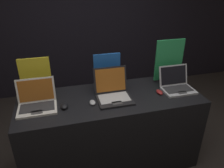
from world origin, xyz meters
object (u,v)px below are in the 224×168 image
Objects in this scene: laptop_middle at (113,92)px; promo_stand_back at (169,62)px; mouse_middle at (92,103)px; laptop_back at (177,84)px; mouse_back at (159,92)px; laptop_front at (37,102)px; promo_stand_middle at (107,72)px; mouse_front at (64,106)px; promo_stand_front at (36,78)px.

promo_stand_back reaches higher than laptop_middle.
mouse_middle is 0.27× the size of laptop_back.
laptop_middle is 3.24× the size of mouse_back.
promo_stand_middle reaches higher than laptop_front.
promo_stand_back is (1.22, 0.29, 0.22)m from mouse_front.
mouse_back is (-0.22, -0.04, -0.04)m from laptop_back.
mouse_middle is 1.02m from promo_stand_back.
promo_stand_back reaches higher than mouse_front.
mouse_front is at bearing -54.13° from promo_stand_front.
laptop_back is (1.46, -0.01, -0.00)m from laptop_front.
laptop_middle is at bearing -20.14° from promo_stand_front.
laptop_middle is 0.90× the size of promo_stand_middle.
mouse_middle is 0.73m from mouse_back.
promo_stand_middle is at bearing 177.45° from promo_stand_back.
mouse_middle is at bearing -162.83° from promo_stand_back.
promo_stand_middle is at bearing 149.22° from mouse_back.
laptop_middle is 0.28m from promo_stand_middle.
laptop_front is at bearing 179.62° from laptop_back.
promo_stand_front is at bearing 90.00° from laptop_front.
promo_stand_front is 0.64m from mouse_middle.
promo_stand_middle is at bearing 55.09° from mouse_middle.
laptop_middle is 0.77m from promo_stand_back.
laptop_back is at bearing -90.00° from promo_stand_back.
mouse_back is at bearing -30.78° from promo_stand_middle.
mouse_middle is at bearing -162.56° from laptop_middle.
laptop_front is at bearing 171.13° from mouse_middle.
laptop_front reaches higher than mouse_front.
promo_stand_front reaches higher than promo_stand_middle.
promo_stand_middle is at bearing -1.46° from promo_stand_front.
laptop_front is 0.79m from promo_stand_middle.
promo_stand_back is at bearing 50.32° from mouse_back.
promo_stand_front reaches higher than mouse_front.
mouse_front is 0.29× the size of promo_stand_middle.
mouse_front is 0.50m from laptop_middle.
promo_stand_middle is 3.58× the size of mouse_back.
laptop_front is at bearing 162.71° from mouse_front.
mouse_front is 0.28× the size of promo_stand_front.
mouse_front is 1.23× the size of mouse_middle.
promo_stand_back reaches higher than laptop_back.
mouse_back is at bearing -2.47° from laptop_front.
promo_stand_front is at bearing 146.36° from mouse_middle.
laptop_middle is at bearing 179.98° from laptop_back.
laptop_front reaches higher than mouse_middle.
mouse_front is 0.45m from promo_stand_front.
promo_stand_middle is at bearing 18.19° from laptop_front.
laptop_middle is 3.85× the size of mouse_middle.
promo_stand_back is at bearing -2.00° from promo_stand_front.
mouse_front is 1.04× the size of mouse_back.
mouse_middle is (0.27, -0.00, -0.00)m from mouse_front.
promo_stand_back reaches higher than mouse_middle.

